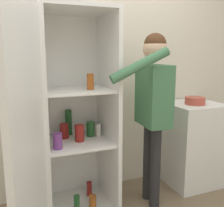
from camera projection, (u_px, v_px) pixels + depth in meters
wall_back at (92, 72)px, 2.72m from camera, size 7.00×0.06×2.55m
refrigerator at (66, 119)px, 2.25m from camera, size 0.93×1.21×1.84m
person at (153, 97)px, 2.43m from camera, size 0.64×0.51×1.64m
counter at (192, 143)px, 2.96m from camera, size 0.58×0.55×0.92m
bowl at (195, 101)px, 2.81m from camera, size 0.21×0.21×0.08m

